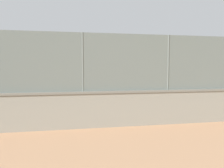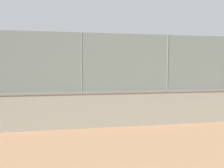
{
  "view_description": "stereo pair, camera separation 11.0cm",
  "coord_description": "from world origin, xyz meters",
  "views": [
    {
      "loc": [
        1.67,
        17.17,
        2.11
      ],
      "look_at": [
        -0.32,
        6.35,
        1.28
      ],
      "focal_mm": 33.72,
      "sensor_mm": 36.0,
      "label": 1
    },
    {
      "loc": [
        1.56,
        17.19,
        2.11
      ],
      "look_at": [
        -0.32,
        6.35,
        1.28
      ],
      "focal_mm": 33.72,
      "sensor_mm": 36.0,
      "label": 2
    }
  ],
  "objects": [
    {
      "name": "ground_plane",
      "position": [
        0.0,
        0.0,
        0.0
      ],
      "size": [
        260.0,
        260.0,
        0.0
      ],
      "primitive_type": "plane",
      "color": "tan"
    },
    {
      "name": "perimeter_wall",
      "position": [
        -0.24,
        9.79,
        0.66
      ],
      "size": [
        29.11,
        0.37,
        1.3
      ],
      "color": "gray",
      "rests_on": "ground_plane"
    },
    {
      "name": "fence_panel_on_wall",
      "position": [
        -0.24,
        9.79,
        2.32
      ],
      "size": [
        28.6,
        0.13,
        2.04
      ],
      "color": "slate",
      "rests_on": "perimeter_wall"
    },
    {
      "name": "player_baseline_waiting",
      "position": [
        5.14,
        1.78,
        0.99
      ],
      "size": [
        1.03,
        0.78,
        1.67
      ],
      "color": "#591919",
      "rests_on": "ground_plane"
    },
    {
      "name": "player_near_wall_returning",
      "position": [
        -5.86,
        6.86,
        0.85
      ],
      "size": [
        0.72,
        0.71,
        1.46
      ],
      "color": "black",
      "rests_on": "ground_plane"
    },
    {
      "name": "sports_ball",
      "position": [
        5.12,
        3.38,
        0.83
      ],
      "size": [
        0.22,
        0.22,
        0.22
      ],
      "primitive_type": "sphere",
      "color": "orange"
    },
    {
      "name": "courtside_bench",
      "position": [
        -3.87,
        8.39,
        0.46
      ],
      "size": [
        1.6,
        0.38,
        0.87
      ],
      "color": "brown",
      "rests_on": "ground_plane"
    }
  ]
}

